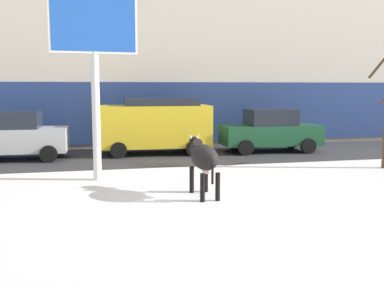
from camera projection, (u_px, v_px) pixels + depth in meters
name	position (u px, v px, depth m)	size (l,w,h in m)	color
ground_plane	(222.00, 203.00, 10.70)	(120.00, 120.00, 0.00)	white
road_strip	(168.00, 155.00, 18.29)	(60.00, 5.60, 0.01)	#333338
building_facade	(149.00, 14.00, 22.91)	(44.00, 6.10, 13.00)	beige
cow_black	(204.00, 158.00, 11.32)	(0.67, 1.91, 1.54)	black
billboard	(94.00, 34.00, 12.88)	(2.53, 0.46, 5.56)	silver
car_silver_hatchback	(19.00, 136.00, 17.00)	(3.55, 2.01, 1.86)	#B7BABF
car_yellow_van	(155.00, 124.00, 18.51)	(4.66, 2.23, 2.32)	gold
car_darkgreen_sedan	(270.00, 131.00, 19.20)	(4.25, 2.08, 1.84)	#194C2D
pedestrian_near_billboard	(238.00, 126.00, 22.09)	(0.36, 0.24, 1.73)	#282833
pedestrian_by_cars	(295.00, 124.00, 22.73)	(0.36, 0.24, 1.73)	#282833
pedestrian_far_left	(39.00, 129.00, 20.07)	(0.36, 0.24, 1.73)	#282833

